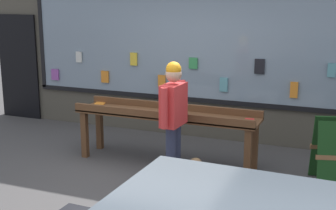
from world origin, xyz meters
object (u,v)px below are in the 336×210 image
at_px(person_browsing, 173,113).
at_px(small_dog, 194,172).
at_px(sandwich_board_sign, 334,152).
at_px(display_table_main, 167,118).

bearing_deg(person_browsing, small_dog, -116.38).
distance_m(person_browsing, small_dog, 0.81).
bearing_deg(sandwich_board_sign, display_table_main, 166.05).
xyz_separation_m(person_browsing, sandwich_board_sign, (2.03, 0.63, -0.49)).
height_order(display_table_main, small_dog, display_table_main).
height_order(display_table_main, person_browsing, person_browsing).
xyz_separation_m(display_table_main, sandwich_board_sign, (2.37, 0.02, -0.23)).
bearing_deg(display_table_main, sandwich_board_sign, 0.42).
bearing_deg(sandwich_board_sign, person_browsing, -177.19).
xyz_separation_m(display_table_main, person_browsing, (0.34, -0.61, 0.25)).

